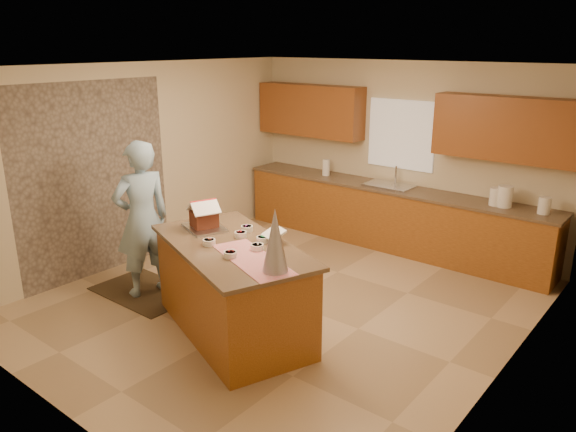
% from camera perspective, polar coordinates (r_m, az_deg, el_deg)
% --- Properties ---
extents(floor, '(5.50, 5.50, 0.00)m').
position_cam_1_polar(floor, '(6.65, -0.41, -8.82)').
color(floor, tan).
rests_on(floor, ground).
extents(ceiling, '(5.50, 5.50, 0.00)m').
position_cam_1_polar(ceiling, '(5.96, -0.47, 15.12)').
color(ceiling, silver).
rests_on(ceiling, floor).
extents(wall_back, '(5.50, 5.50, 0.00)m').
position_cam_1_polar(wall_back, '(8.43, 11.55, 6.23)').
color(wall_back, beige).
rests_on(wall_back, floor).
extents(wall_front, '(5.50, 5.50, 0.00)m').
position_cam_1_polar(wall_front, '(4.50, -23.26, -4.82)').
color(wall_front, beige).
rests_on(wall_front, floor).
extents(wall_left, '(5.50, 5.50, 0.00)m').
position_cam_1_polar(wall_left, '(7.95, -14.60, 5.35)').
color(wall_left, beige).
rests_on(wall_left, floor).
extents(wall_right, '(5.50, 5.50, 0.00)m').
position_cam_1_polar(wall_right, '(5.05, 22.14, -2.33)').
color(wall_right, beige).
rests_on(wall_right, floor).
extents(stone_accent, '(0.00, 2.50, 2.50)m').
position_cam_1_polar(stone_accent, '(7.52, -19.31, 3.46)').
color(stone_accent, gray).
rests_on(stone_accent, wall_left).
extents(window_curtain, '(1.05, 0.03, 1.00)m').
position_cam_1_polar(window_curtain, '(8.35, 11.58, 8.22)').
color(window_curtain, white).
rests_on(window_curtain, wall_back).
extents(back_counter_base, '(4.80, 0.60, 0.88)m').
position_cam_1_polar(back_counter_base, '(8.39, 10.22, -0.16)').
color(back_counter_base, '#95561E').
rests_on(back_counter_base, floor).
extents(back_counter_top, '(4.85, 0.63, 0.04)m').
position_cam_1_polar(back_counter_top, '(8.26, 10.39, 2.87)').
color(back_counter_top, brown).
rests_on(back_counter_top, back_counter_base).
extents(upper_cabinet_left, '(1.85, 0.35, 0.80)m').
position_cam_1_polar(upper_cabinet_left, '(9.00, 2.31, 10.82)').
color(upper_cabinet_left, brown).
rests_on(upper_cabinet_left, wall_back).
extents(upper_cabinet_right, '(1.85, 0.35, 0.80)m').
position_cam_1_polar(upper_cabinet_right, '(7.59, 21.66, 8.35)').
color(upper_cabinet_right, brown).
rests_on(upper_cabinet_right, wall_back).
extents(sink, '(0.70, 0.45, 0.12)m').
position_cam_1_polar(sink, '(8.27, 10.39, 2.81)').
color(sink, silver).
rests_on(sink, back_counter_top).
extents(faucet, '(0.03, 0.03, 0.28)m').
position_cam_1_polar(faucet, '(8.38, 11.05, 4.17)').
color(faucet, silver).
rests_on(faucet, back_counter_top).
extents(island_base, '(2.15, 1.60, 0.94)m').
position_cam_1_polar(island_base, '(5.85, -5.71, -7.63)').
color(island_base, '#95561E').
rests_on(island_base, floor).
extents(island_top, '(2.26, 1.71, 0.04)m').
position_cam_1_polar(island_top, '(5.66, -5.86, -3.10)').
color(island_top, brown).
rests_on(island_top, island_base).
extents(table_runner, '(1.14, 0.75, 0.01)m').
position_cam_1_polar(table_runner, '(5.24, -3.69, -4.47)').
color(table_runner, red).
rests_on(table_runner, island_top).
extents(baking_tray, '(0.59, 0.52, 0.03)m').
position_cam_1_polar(baking_tray, '(6.15, -8.59, -1.18)').
color(baking_tray, silver).
rests_on(baking_tray, island_top).
extents(cookbook, '(0.29, 0.26, 0.10)m').
position_cam_1_polar(cookbook, '(5.65, -1.45, -1.77)').
color(cookbook, white).
rests_on(cookbook, island_top).
extents(tinsel_tree, '(0.31, 0.31, 0.59)m').
position_cam_1_polar(tinsel_tree, '(4.87, -1.33, -2.53)').
color(tinsel_tree, silver).
rests_on(tinsel_tree, island_top).
extents(rug, '(1.27, 0.83, 0.01)m').
position_cam_1_polar(rug, '(7.12, -14.44, -7.51)').
color(rug, black).
rests_on(rug, floor).
extents(boy, '(0.61, 0.78, 1.88)m').
position_cam_1_polar(boy, '(6.74, -14.78, -0.33)').
color(boy, '#8BADC6').
rests_on(boy, rug).
extents(canister_a, '(0.17, 0.17, 0.23)m').
position_cam_1_polar(canister_a, '(7.65, 20.64, 1.88)').
color(canister_a, white).
rests_on(canister_a, back_counter_top).
extents(canister_b, '(0.19, 0.19, 0.27)m').
position_cam_1_polar(canister_b, '(7.61, 21.43, 1.89)').
color(canister_b, white).
rests_on(canister_b, back_counter_top).
extents(canister_c, '(0.15, 0.15, 0.21)m').
position_cam_1_polar(canister_c, '(7.50, 24.88, 0.99)').
color(canister_c, white).
rests_on(canister_c, back_counter_top).
extents(paper_towel, '(0.12, 0.12, 0.25)m').
position_cam_1_polar(paper_towel, '(8.81, 3.94, 5.01)').
color(paper_towel, white).
rests_on(paper_towel, back_counter_top).
extents(gingerbread_house, '(0.38, 0.39, 0.30)m').
position_cam_1_polar(gingerbread_house, '(6.11, -8.65, -0.06)').
color(gingerbread_house, '#562216').
rests_on(gingerbread_house, baking_tray).
extents(candy_bowls, '(0.60, 0.79, 0.06)m').
position_cam_1_polar(candy_bowls, '(5.65, -4.83, -2.55)').
color(candy_bowls, '#29B46A').
rests_on(candy_bowls, island_top).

